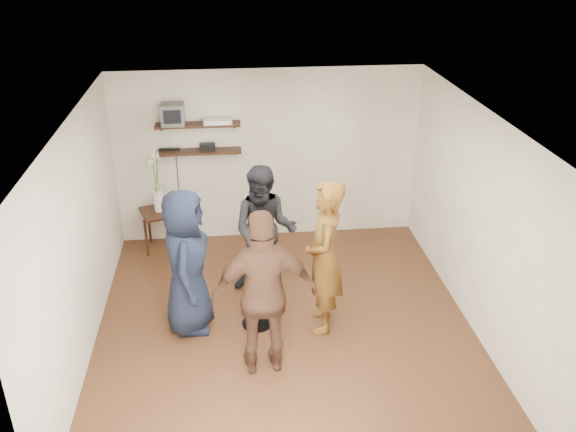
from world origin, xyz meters
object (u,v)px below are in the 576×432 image
(crt_monitor, at_px, (173,114))
(side_table, at_px, (160,217))
(drinks_table, at_px, (256,285))
(person_plaid, at_px, (324,258))
(dvd_deck, at_px, (218,121))
(radio, at_px, (208,147))
(person_brown, at_px, (264,294))
(person_dark, at_px, (265,231))
(person_navy, at_px, (186,262))

(crt_monitor, relative_size, side_table, 0.48)
(drinks_table, height_order, person_plaid, person_plaid)
(dvd_deck, bearing_deg, radio, 180.00)
(side_table, height_order, person_plaid, person_plaid)
(side_table, relative_size, person_brown, 0.35)
(person_plaid, xyz_separation_m, person_dark, (-0.63, 0.89, -0.07))
(dvd_deck, relative_size, radio, 1.82)
(person_brown, bearing_deg, crt_monitor, -74.52)
(person_dark, distance_m, person_navy, 1.21)
(dvd_deck, relative_size, side_table, 0.61)
(person_brown, bearing_deg, person_plaid, -140.47)
(side_table, distance_m, person_plaid, 3.05)
(crt_monitor, relative_size, person_plaid, 0.17)
(dvd_deck, xyz_separation_m, radio, (-0.17, 0.00, -0.38))
(person_dark, height_order, person_navy, person_navy)
(side_table, bearing_deg, person_brown, -65.03)
(side_table, distance_m, person_dark, 1.98)
(person_navy, distance_m, person_brown, 1.20)
(crt_monitor, xyz_separation_m, person_dark, (1.16, -1.47, -1.15))
(radio, bearing_deg, person_navy, -96.48)
(crt_monitor, bearing_deg, person_dark, -51.76)
(crt_monitor, height_order, person_navy, crt_monitor)
(person_dark, bearing_deg, person_plaid, -42.90)
(radio, bearing_deg, drinks_table, -76.39)
(radio, xyz_separation_m, side_table, (-0.75, -0.17, -1.00))
(crt_monitor, xyz_separation_m, person_navy, (0.20, -2.21, -1.12))
(dvd_deck, bearing_deg, person_plaid, -63.61)
(radio, bearing_deg, person_plaid, -60.44)
(person_plaid, xyz_separation_m, person_brown, (-0.74, -0.69, 0.01))
(radio, relative_size, person_navy, 0.12)
(crt_monitor, xyz_separation_m, person_brown, (1.05, -3.05, -1.07))
(drinks_table, xyz_separation_m, person_dark, (0.16, 0.78, 0.31))
(side_table, bearing_deg, person_dark, -41.79)
(side_table, relative_size, person_navy, 0.37)
(drinks_table, distance_m, person_dark, 0.86)
(person_navy, bearing_deg, person_brown, -131.55)
(radio, xyz_separation_m, person_plaid, (1.34, -2.36, -0.57))
(drinks_table, bearing_deg, person_dark, 78.34)
(crt_monitor, distance_m, person_brown, 3.40)
(radio, distance_m, person_navy, 2.31)
(person_brown, bearing_deg, person_dark, -97.57)
(person_plaid, bearing_deg, dvd_deck, -146.15)
(radio, bearing_deg, side_table, -166.79)
(side_table, bearing_deg, radio, 13.21)
(person_dark, bearing_deg, drinks_table, -90.00)
(person_dark, bearing_deg, person_brown, -82.43)
(radio, relative_size, person_dark, 0.13)
(dvd_deck, distance_m, radio, 0.42)
(person_navy, bearing_deg, person_dark, -49.11)
(dvd_deck, distance_m, drinks_table, 2.65)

